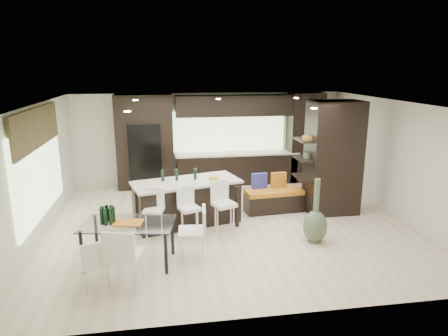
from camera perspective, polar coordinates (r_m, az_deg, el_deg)
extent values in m
plane|color=beige|center=(9.14, 0.59, -7.93)|extent=(8.00, 8.00, 0.00)
cube|color=silver|center=(12.11, -2.12, 4.29)|extent=(8.00, 0.02, 2.70)
cube|color=silver|center=(8.99, -25.43, -0.68)|extent=(0.02, 7.00, 2.70)
cube|color=silver|center=(10.15, 23.48, 1.13)|extent=(0.02, 7.00, 2.70)
cube|color=white|center=(8.49, 0.63, 9.18)|extent=(8.00, 7.00, 0.02)
cube|color=#B2D199|center=(9.16, -24.85, -0.35)|extent=(0.04, 3.20, 1.90)
cube|color=#B2D199|center=(12.12, 0.72, 5.27)|extent=(3.40, 0.04, 1.20)
cube|color=brown|center=(8.99, -25.27, 5.21)|extent=(0.08, 3.00, 0.80)
cube|color=white|center=(8.74, 0.36, 9.20)|extent=(4.00, 3.00, 0.02)
cube|color=black|center=(11.85, 0.47, 4.08)|extent=(6.80, 0.68, 2.70)
cube|color=black|center=(11.74, -11.13, 1.72)|extent=(0.90, 0.68, 1.90)
cube|color=black|center=(9.84, 15.33, 1.42)|extent=(1.20, 0.80, 2.70)
cube|color=black|center=(9.07, -5.32, -4.86)|extent=(2.54, 1.60, 0.98)
cube|color=white|center=(8.33, -9.97, -7.25)|extent=(0.46, 0.46, 0.86)
cube|color=white|center=(8.34, -4.95, -7.04)|extent=(0.49, 0.49, 0.86)
cube|color=white|center=(8.38, 0.03, -6.59)|extent=(0.54, 0.54, 0.94)
cube|color=black|center=(9.88, 7.13, -4.62)|extent=(1.46, 0.66, 0.55)
cube|color=white|center=(7.47, -13.38, -10.42)|extent=(1.74, 1.17, 0.77)
cube|color=white|center=(6.72, -13.91, -12.52)|extent=(0.64, 0.64, 0.95)
cube|color=white|center=(6.87, -18.11, -13.01)|extent=(0.55, 0.55, 0.78)
cube|color=white|center=(7.43, -4.59, -9.61)|extent=(0.53, 0.53, 0.91)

